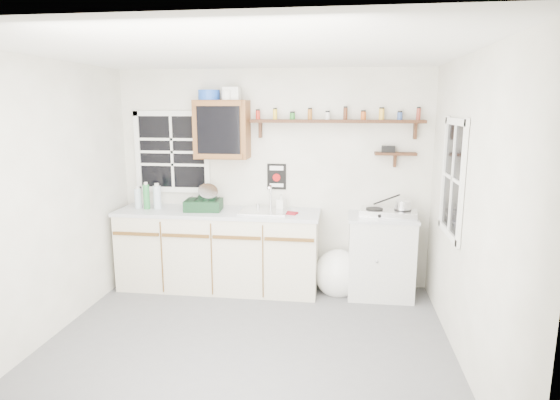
{
  "coord_description": "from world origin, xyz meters",
  "views": [
    {
      "loc": [
        0.8,
        -3.74,
        2.08
      ],
      "look_at": [
        0.23,
        0.55,
        1.21
      ],
      "focal_mm": 30.0,
      "sensor_mm": 36.0,
      "label": 1
    }
  ],
  "objects": [
    {
      "name": "hotplate",
      "position": [
        1.31,
        1.31,
        0.95
      ],
      "size": [
        0.64,
        0.4,
        0.09
      ],
      "rotation": [
        0.0,
        0.0,
        -0.13
      ],
      "color": "silver",
      "rests_on": "right_cabinet"
    },
    {
      "name": "sink",
      "position": [
        -0.05,
        1.3,
        0.93
      ],
      "size": [
        0.52,
        0.44,
        0.29
      ],
      "color": "silver",
      "rests_on": "main_cabinet"
    },
    {
      "name": "soap_bottle",
      "position": [
        0.12,
        1.43,
        1.01
      ],
      "size": [
        0.11,
        0.11,
        0.19
      ],
      "primitive_type": "imported",
      "rotation": [
        0.0,
        0.0,
        -0.29
      ],
      "color": "silver",
      "rests_on": "main_cabinet"
    },
    {
      "name": "window_right",
      "position": [
        1.79,
        0.55,
        1.45
      ],
      "size": [
        0.03,
        0.78,
        1.08
      ],
      "color": "black",
      "rests_on": "wall_back"
    },
    {
      "name": "main_cabinet",
      "position": [
        -0.58,
        1.3,
        0.46
      ],
      "size": [
        2.31,
        0.63,
        0.92
      ],
      "color": "beige",
      "rests_on": "floor"
    },
    {
      "name": "saucepan",
      "position": [
        1.46,
        1.31,
        1.04
      ],
      "size": [
        0.39,
        0.28,
        0.18
      ],
      "rotation": [
        0.0,
        0.0,
        -0.68
      ],
      "color": "silver",
      "rests_on": "hotplate"
    },
    {
      "name": "upper_cabinet_clutter",
      "position": [
        -0.58,
        1.44,
        2.21
      ],
      "size": [
        0.47,
        0.24,
        0.14
      ],
      "color": "#1B49B5",
      "rests_on": "upper_cabinet"
    },
    {
      "name": "upper_cabinet",
      "position": [
        -0.55,
        1.44,
        1.82
      ],
      "size": [
        0.6,
        0.32,
        0.65
      ],
      "color": "#5A3916",
      "rests_on": "wall_back"
    },
    {
      "name": "secondary_shelf",
      "position": [
        1.36,
        1.52,
        1.58
      ],
      "size": [
        0.45,
        0.16,
        0.24
      ],
      "color": "black",
      "rests_on": "wall_back"
    },
    {
      "name": "warning_sign",
      "position": [
        0.05,
        1.59,
        1.28
      ],
      "size": [
        0.22,
        0.02,
        0.3
      ],
      "color": "black",
      "rests_on": "wall_back"
    },
    {
      "name": "dish_rack",
      "position": [
        -0.73,
        1.3,
        1.02
      ],
      "size": [
        0.43,
        0.34,
        0.3
      ],
      "rotation": [
        0.0,
        0.0,
        0.09
      ],
      "color": "black",
      "rests_on": "main_cabinet"
    },
    {
      "name": "rag",
      "position": [
        0.26,
        1.24,
        0.93
      ],
      "size": [
        0.15,
        0.14,
        0.02
      ],
      "primitive_type": "cube",
      "rotation": [
        0.0,
        0.0,
        -0.28
      ],
      "color": "maroon",
      "rests_on": "main_cabinet"
    },
    {
      "name": "trash_bag",
      "position": [
        0.79,
        1.32,
        0.23
      ],
      "size": [
        0.47,
        0.43,
        0.54
      ],
      "color": "white",
      "rests_on": "floor"
    },
    {
      "name": "spice_shelf",
      "position": [
        0.73,
        1.51,
        1.93
      ],
      "size": [
        1.91,
        0.18,
        0.35
      ],
      "color": "black",
      "rests_on": "wall_back"
    },
    {
      "name": "water_bottles",
      "position": [
        -1.41,
        1.31,
        1.05
      ],
      "size": [
        0.32,
        0.12,
        0.31
      ],
      "color": "silver",
      "rests_on": "main_cabinet"
    },
    {
      "name": "window_back",
      "position": [
        -1.2,
        1.59,
        1.55
      ],
      "size": [
        0.93,
        0.03,
        0.98
      ],
      "color": "black",
      "rests_on": "wall_back"
    },
    {
      "name": "room",
      "position": [
        0.0,
        0.0,
        1.25
      ],
      "size": [
        3.64,
        3.24,
        2.54
      ],
      "color": "#58585B",
      "rests_on": "ground"
    },
    {
      "name": "right_cabinet",
      "position": [
        1.25,
        1.32,
        0.46
      ],
      "size": [
        0.73,
        0.57,
        0.91
      ],
      "color": "beige",
      "rests_on": "floor"
    }
  ]
}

